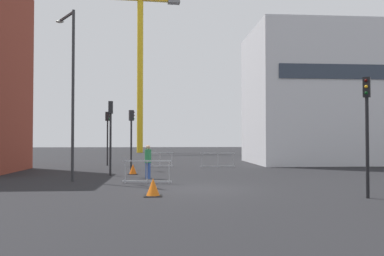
{
  "coord_description": "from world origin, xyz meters",
  "views": [
    {
      "loc": [
        -1.58,
        -16.6,
        2.1
      ],
      "look_at": [
        0.0,
        4.56,
        2.65
      ],
      "focal_mm": 37.46,
      "sensor_mm": 36.0,
      "label": 1
    }
  ],
  "objects_px": {
    "traffic_light_median": "(111,126)",
    "traffic_cone_orange": "(133,170)",
    "traffic_light_verge": "(131,130)",
    "traffic_light_island": "(367,117)",
    "traffic_light_corner": "(108,130)",
    "traffic_cone_striped": "(153,188)",
    "pedestrian_walking": "(148,159)",
    "streetlamp_tall": "(71,81)",
    "construction_crane": "(138,48)"
  },
  "relations": [
    {
      "from": "traffic_light_corner",
      "to": "traffic_cone_orange",
      "type": "relative_size",
      "value": 6.9
    },
    {
      "from": "traffic_cone_orange",
      "to": "traffic_cone_striped",
      "type": "relative_size",
      "value": 0.91
    },
    {
      "from": "pedestrian_walking",
      "to": "traffic_cone_striped",
      "type": "relative_size",
      "value": 2.66
    },
    {
      "from": "streetlamp_tall",
      "to": "traffic_light_corner",
      "type": "height_order",
      "value": "streetlamp_tall"
    },
    {
      "from": "traffic_light_median",
      "to": "traffic_cone_orange",
      "type": "bearing_deg",
      "value": 30.11
    },
    {
      "from": "traffic_cone_striped",
      "to": "traffic_light_median",
      "type": "bearing_deg",
      "value": 107.43
    },
    {
      "from": "traffic_light_verge",
      "to": "traffic_light_island",
      "type": "bearing_deg",
      "value": -54.99
    },
    {
      "from": "traffic_light_median",
      "to": "traffic_cone_striped",
      "type": "height_order",
      "value": "traffic_light_median"
    },
    {
      "from": "traffic_light_corner",
      "to": "traffic_light_verge",
      "type": "bearing_deg",
      "value": -64.86
    },
    {
      "from": "streetlamp_tall",
      "to": "traffic_cone_orange",
      "type": "relative_size",
      "value": 13.99
    },
    {
      "from": "traffic_light_corner",
      "to": "traffic_light_island",
      "type": "xyz_separation_m",
      "value": [
        11.44,
        -17.88,
        0.06
      ]
    },
    {
      "from": "traffic_light_verge",
      "to": "traffic_light_corner",
      "type": "bearing_deg",
      "value": 115.14
    },
    {
      "from": "traffic_light_corner",
      "to": "traffic_light_verge",
      "type": "xyz_separation_m",
      "value": [
        2.19,
        -4.67,
        -0.11
      ]
    },
    {
      "from": "traffic_light_verge",
      "to": "pedestrian_walking",
      "type": "relative_size",
      "value": 2.27
    },
    {
      "from": "traffic_light_verge",
      "to": "traffic_cone_orange",
      "type": "bearing_deg",
      "value": -83.87
    },
    {
      "from": "pedestrian_walking",
      "to": "traffic_light_median",
      "type": "bearing_deg",
      "value": 139.16
    },
    {
      "from": "pedestrian_walking",
      "to": "construction_crane",
      "type": "bearing_deg",
      "value": 94.29
    },
    {
      "from": "traffic_light_corner",
      "to": "traffic_light_island",
      "type": "bearing_deg",
      "value": -57.37
    },
    {
      "from": "traffic_light_median",
      "to": "traffic_cone_striped",
      "type": "bearing_deg",
      "value": -72.57
    },
    {
      "from": "streetlamp_tall",
      "to": "traffic_cone_striped",
      "type": "bearing_deg",
      "value": -52.82
    },
    {
      "from": "traffic_light_corner",
      "to": "traffic_cone_striped",
      "type": "xyz_separation_m",
      "value": [
        3.91,
        -16.8,
        -2.48
      ]
    },
    {
      "from": "traffic_light_corner",
      "to": "traffic_light_median",
      "type": "xyz_separation_m",
      "value": [
        1.32,
        -8.55,
        0.03
      ]
    },
    {
      "from": "traffic_light_verge",
      "to": "traffic_cone_orange",
      "type": "distance_m",
      "value": 3.99
    },
    {
      "from": "streetlamp_tall",
      "to": "traffic_cone_orange",
      "type": "xyz_separation_m",
      "value": [
        2.82,
        3.42,
        -4.69
      ]
    },
    {
      "from": "traffic_light_median",
      "to": "pedestrian_walking",
      "type": "height_order",
      "value": "traffic_light_median"
    },
    {
      "from": "construction_crane",
      "to": "traffic_light_corner",
      "type": "relative_size",
      "value": 5.67
    },
    {
      "from": "traffic_light_verge",
      "to": "pedestrian_walking",
      "type": "height_order",
      "value": "traffic_light_verge"
    },
    {
      "from": "construction_crane",
      "to": "traffic_light_median",
      "type": "distance_m",
      "value": 38.81
    },
    {
      "from": "traffic_light_verge",
      "to": "traffic_cone_striped",
      "type": "bearing_deg",
      "value": -81.94
    },
    {
      "from": "construction_crane",
      "to": "traffic_light_verge",
      "type": "xyz_separation_m",
      "value": [
        1.58,
        -32.79,
        -12.82
      ]
    },
    {
      "from": "traffic_light_median",
      "to": "pedestrian_walking",
      "type": "xyz_separation_m",
      "value": [
        2.18,
        -1.89,
        -1.79
      ]
    },
    {
      "from": "construction_crane",
      "to": "traffic_light_median",
      "type": "bearing_deg",
      "value": -88.89
    },
    {
      "from": "streetlamp_tall",
      "to": "traffic_light_median",
      "type": "distance_m",
      "value": 3.82
    },
    {
      "from": "construction_crane",
      "to": "streetlamp_tall",
      "type": "height_order",
      "value": "construction_crane"
    },
    {
      "from": "streetlamp_tall",
      "to": "pedestrian_walking",
      "type": "xyz_separation_m",
      "value": [
        3.79,
        0.83,
        -3.95
      ]
    },
    {
      "from": "traffic_light_median",
      "to": "traffic_light_corner",
      "type": "bearing_deg",
      "value": 98.77
    },
    {
      "from": "pedestrian_walking",
      "to": "traffic_light_verge",
      "type": "bearing_deg",
      "value": 102.78
    },
    {
      "from": "streetlamp_tall",
      "to": "traffic_light_median",
      "type": "bearing_deg",
      "value": 59.46
    },
    {
      "from": "pedestrian_walking",
      "to": "traffic_cone_orange",
      "type": "height_order",
      "value": "pedestrian_walking"
    },
    {
      "from": "streetlamp_tall",
      "to": "traffic_cone_orange",
      "type": "height_order",
      "value": "streetlamp_tall"
    },
    {
      "from": "traffic_light_verge",
      "to": "traffic_light_median",
      "type": "xyz_separation_m",
      "value": [
        -0.87,
        -3.88,
        0.14
      ]
    },
    {
      "from": "traffic_light_median",
      "to": "traffic_light_island",
      "type": "bearing_deg",
      "value": -42.65
    },
    {
      "from": "traffic_light_island",
      "to": "traffic_cone_orange",
      "type": "xyz_separation_m",
      "value": [
        -8.91,
        10.03,
        -2.56
      ]
    },
    {
      "from": "construction_crane",
      "to": "traffic_light_median",
      "type": "height_order",
      "value": "construction_crane"
    },
    {
      "from": "streetlamp_tall",
      "to": "traffic_light_verge",
      "type": "xyz_separation_m",
      "value": [
        2.48,
        6.6,
        -2.3
      ]
    },
    {
      "from": "traffic_light_corner",
      "to": "traffic_cone_striped",
      "type": "bearing_deg",
      "value": -76.9
    },
    {
      "from": "traffic_light_verge",
      "to": "traffic_light_median",
      "type": "distance_m",
      "value": 3.98
    },
    {
      "from": "traffic_light_verge",
      "to": "pedestrian_walking",
      "type": "xyz_separation_m",
      "value": [
        1.31,
        -5.76,
        -1.65
      ]
    },
    {
      "from": "traffic_light_island",
      "to": "traffic_cone_orange",
      "type": "distance_m",
      "value": 13.66
    },
    {
      "from": "streetlamp_tall",
      "to": "pedestrian_walking",
      "type": "distance_m",
      "value": 5.53
    }
  ]
}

